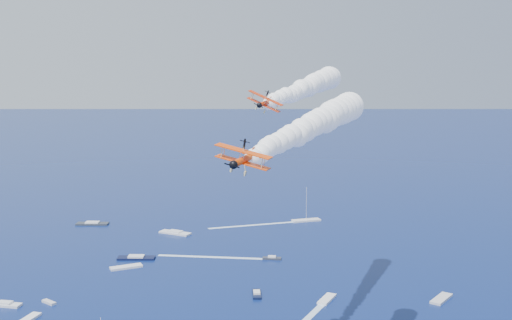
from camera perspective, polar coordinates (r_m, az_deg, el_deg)
name	(u,v)px	position (r m, az deg, el deg)	size (l,w,h in m)	color
biplane_lead	(264,103)	(134.52, 0.76, 5.05)	(6.96, 7.80, 4.70)	red
biplane_trail	(244,160)	(91.56, -1.11, 0.02)	(7.58, 8.50, 5.12)	#F54405
smoke_trail_lead	(305,88)	(161.91, 4.34, 6.38)	(43.81, 42.55, 10.82)	white
smoke_trail_trail	(310,127)	(118.03, 4.85, 2.96)	(45.57, 40.63, 10.82)	white
spectator_boats	(107,281)	(212.76, -13.13, -10.40)	(208.92, 187.34, 0.70)	white
boat_wakes	(248,262)	(227.11, -0.68, -9.04)	(69.45, 120.89, 0.04)	white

